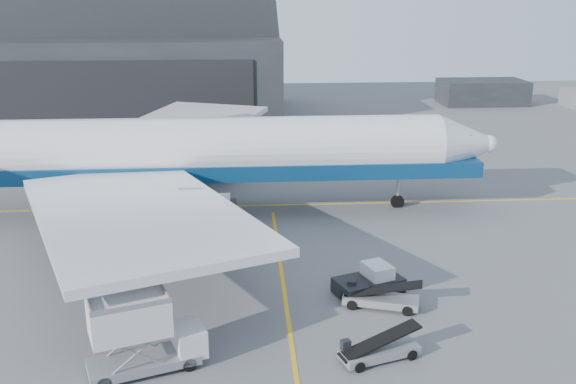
{
  "coord_description": "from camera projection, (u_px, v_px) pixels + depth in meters",
  "views": [
    {
      "loc": [
        -2.3,
        -34.14,
        18.17
      ],
      "look_at": [
        0.71,
        9.53,
        4.5
      ],
      "focal_mm": 40.0,
      "sensor_mm": 36.0,
      "label": 1
    }
  ],
  "objects": [
    {
      "name": "ground",
      "position": [
        287.0,
        312.0,
        38.08
      ],
      "size": [
        200.0,
        200.0,
        0.0
      ],
      "primitive_type": "plane",
      "color": "#565659",
      "rests_on": "ground"
    },
    {
      "name": "taxi_lines",
      "position": [
        276.0,
        235.0,
        50.14
      ],
      "size": [
        80.0,
        42.12,
        0.02
      ],
      "color": "#ECA916",
      "rests_on": "ground"
    },
    {
      "name": "hangar",
      "position": [
        111.0,
        53.0,
        95.63
      ],
      "size": [
        50.0,
        28.3,
        28.0
      ],
      "color": "black",
      "rests_on": "ground"
    },
    {
      "name": "distant_bldg_a",
      "position": [
        481.0,
        104.0,
        109.13
      ],
      "size": [
        14.0,
        8.0,
        4.0
      ],
      "primitive_type": "cube",
      "color": "black",
      "rests_on": "ground"
    },
    {
      "name": "airliner",
      "position": [
        185.0,
        152.0,
        53.9
      ],
      "size": [
        54.06,
        52.42,
        18.97
      ],
      "color": "white",
      "rests_on": "ground"
    },
    {
      "name": "catering_truck",
      "position": [
        141.0,
        335.0,
        31.63
      ],
      "size": [
        6.17,
        3.94,
        3.98
      ],
      "rotation": [
        0.0,
        0.0,
        0.34
      ],
      "color": "gray",
      "rests_on": "ground"
    },
    {
      "name": "pushback_tug",
      "position": [
        370.0,
        283.0,
        40.28
      ],
      "size": [
        4.72,
        3.67,
        1.93
      ],
      "rotation": [
        0.0,
        0.0,
        0.37
      ],
      "color": "black",
      "rests_on": "ground"
    },
    {
      "name": "belt_loader_a",
      "position": [
        379.0,
        350.0,
        33.05
      ],
      "size": [
        4.52,
        2.63,
        1.69
      ],
      "rotation": [
        0.0,
        0.0,
        0.31
      ],
      "color": "gray",
      "rests_on": "ground"
    },
    {
      "name": "belt_loader_b",
      "position": [
        380.0,
        298.0,
        38.57
      ],
      "size": [
        4.88,
        2.79,
        1.83
      ],
      "rotation": [
        0.0,
        0.0,
        -0.3
      ],
      "color": "gray",
      "rests_on": "ground"
    },
    {
      "name": "traffic_cone",
      "position": [
        243.0,
        259.0,
        44.93
      ],
      "size": [
        0.41,
        0.41,
        0.59
      ],
      "color": "#FF4708",
      "rests_on": "ground"
    }
  ]
}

